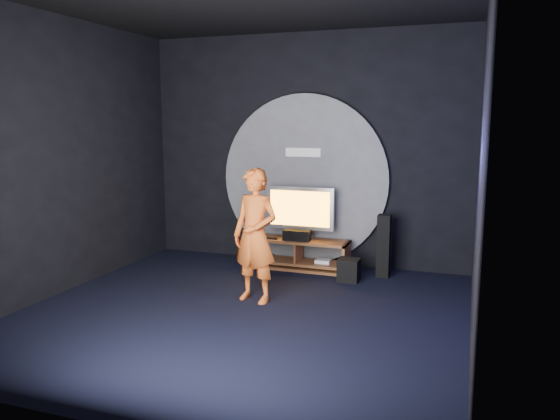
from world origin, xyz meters
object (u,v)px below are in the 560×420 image
(tv, at_px, (300,210))
(subwoofer, at_px, (349,270))
(player, at_px, (255,236))
(tower_speaker_right, at_px, (384,246))
(tower_speaker_left, at_px, (252,235))
(media_console, at_px, (299,256))

(tv, bearing_deg, subwoofer, -27.91)
(subwoofer, relative_size, player, 0.19)
(subwoofer, bearing_deg, tower_speaker_right, 43.65)
(tv, bearing_deg, tower_speaker_right, -2.67)
(tower_speaker_right, xyz_separation_m, player, (-1.32, -1.59, 0.37))
(tv, distance_m, player, 1.65)
(tv, bearing_deg, tower_speaker_left, 178.96)
(tower_speaker_right, relative_size, subwoofer, 2.85)
(media_console, xyz_separation_m, player, (-0.06, -1.58, 0.63))
(subwoofer, height_order, player, player)
(player, bearing_deg, tower_speaker_right, 63.20)
(media_console, height_order, tv, tv)
(media_console, height_order, subwoofer, media_console)
(media_console, bearing_deg, tower_speaker_left, 174.09)
(media_console, distance_m, tower_speaker_right, 1.28)
(media_console, distance_m, tv, 0.68)
(media_console, relative_size, tower_speaker_left, 1.68)
(media_console, bearing_deg, subwoofer, -24.43)
(media_console, xyz_separation_m, tower_speaker_right, (1.25, 0.01, 0.25))
(subwoofer, xyz_separation_m, player, (-0.91, -1.20, 0.66))
(media_console, relative_size, subwoofer, 4.80)
(subwoofer, bearing_deg, tower_speaker_left, 164.10)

